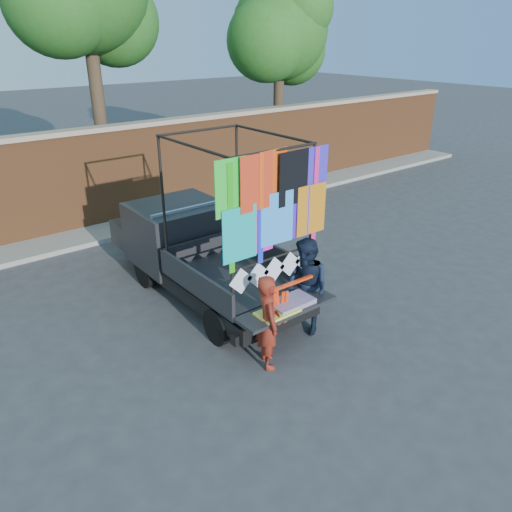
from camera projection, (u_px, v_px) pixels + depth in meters
ground at (253, 343)px, 8.43m from camera, size 90.00×90.00×0.00m
brick_wall at (88, 179)px, 12.91m from camera, size 30.00×0.45×2.61m
curb at (104, 232)px, 12.93m from camera, size 30.00×1.20×0.12m
tree_right at (282, 34)px, 16.54m from camera, size 4.20×3.30×6.62m
pickup_truck at (192, 249)px, 9.99m from camera, size 2.06×5.18×3.26m
woman at (268, 322)px, 7.59m from camera, size 0.58×0.67×1.55m
man at (306, 287)px, 8.44m from camera, size 0.67×0.85×1.71m
streamer_bundle at (284, 298)px, 7.89m from camera, size 1.00×0.07×0.68m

